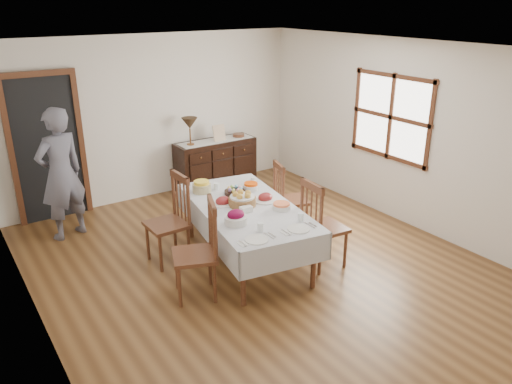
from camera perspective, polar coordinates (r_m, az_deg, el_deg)
ground at (r=6.24m, az=0.52°, el=-8.43°), size 6.00×6.00×0.00m
room_shell at (r=5.88m, az=-2.95°, el=6.95°), size 5.02×6.02×2.65m
dining_table at (r=6.10m, az=-1.15°, el=-2.36°), size 1.43×2.30×0.74m
chair_left_near at (r=5.45m, az=-6.47°, el=-6.54°), size 0.60×0.60×1.12m
chair_left_far at (r=6.22m, az=-9.72°, el=-3.01°), size 0.47×0.47×1.12m
chair_right_near at (r=6.05m, az=7.42°, el=-3.63°), size 0.51×0.51×1.12m
chair_right_far at (r=6.96m, az=3.64°, el=-0.56°), size 0.52×0.52×1.01m
sideboard at (r=8.65m, az=-4.63°, el=3.22°), size 1.39×0.51×0.84m
person at (r=7.11m, az=-21.47°, el=2.36°), size 0.69×0.56×1.93m
bread_basket at (r=6.05m, az=-1.58°, el=-0.91°), size 0.33×0.33×0.18m
egg_basket at (r=6.42m, az=-2.42°, el=0.07°), size 0.28×0.28×0.10m
ham_platter_a at (r=6.12m, az=-3.80°, el=-1.10°), size 0.29×0.29×0.11m
ham_platter_b at (r=6.22m, az=1.06°, el=-0.69°), size 0.33×0.33×0.11m
beet_bowl at (r=5.57m, az=-2.32°, el=-2.96°), size 0.26×0.26×0.16m
carrot_bowl at (r=6.55m, az=-0.59°, el=0.64°), size 0.21×0.21×0.10m
pineapple_bowl at (r=6.50m, az=-6.23°, el=0.59°), size 0.24×0.24×0.15m
casserole_dish at (r=5.96m, az=2.92°, el=-1.62°), size 0.22×0.22×0.08m
butter_dish at (r=5.87m, az=-1.15°, el=-1.99°), size 0.15×0.11×0.07m
setting_left at (r=5.28m, az=0.17°, el=-4.98°), size 0.44×0.31×0.10m
setting_right at (r=5.53m, az=4.92°, el=-3.77°), size 0.44×0.31×0.10m
glass_far_a at (r=6.57m, az=-4.56°, el=0.65°), size 0.07×0.07×0.09m
glass_far_b at (r=6.76m, az=-0.30°, el=1.33°), size 0.07×0.07×0.09m
runner at (r=8.51m, az=-4.61°, el=5.88°), size 1.30×0.35×0.01m
table_lamp at (r=8.20m, az=-7.60°, el=7.71°), size 0.26×0.26×0.46m
picture_frame at (r=8.45m, az=-4.23°, el=6.74°), size 0.22×0.08×0.28m
deco_bowl at (r=8.72m, az=-2.02°, el=6.48°), size 0.20×0.20×0.06m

